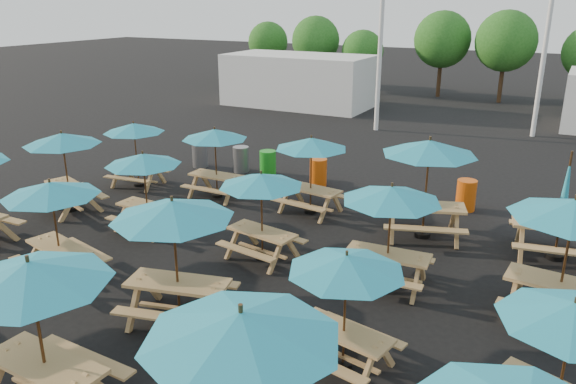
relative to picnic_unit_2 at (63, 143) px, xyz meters
The scene contains 28 objects.
ground 6.51m from the picnic_unit_2, ahead, with size 120.00×120.00×0.00m, color black.
picnic_unit_2 is the anchor object (origin of this frame).
picnic_unit_3 2.62m from the picnic_unit_2, 86.35° to the left, with size 2.09×2.09×2.06m.
picnic_unit_5 4.22m from the picnic_unit_2, 44.53° to the right, with size 2.40×2.40×2.17m.
picnic_unit_6 2.93m from the picnic_unit_2, ahead, with size 1.98×1.98×2.07m.
picnic_unit_7 4.18m from the picnic_unit_2, 43.85° to the left, with size 1.95×1.95×2.11m.
picnic_unit_8 8.61m from the picnic_unit_2, 43.99° to the right, with size 2.29×2.29×2.41m.
picnic_unit_9 7.09m from the picnic_unit_2, 26.52° to the right, with size 2.66×2.66×2.39m.
picnic_unit_10 6.39m from the picnic_unit_2, ahead, with size 2.18×2.18×2.07m.
picnic_unit_11 6.80m from the picnic_unit_2, 26.30° to the left, with size 2.24×2.24×2.17m.
picnic_unit_12 11.15m from the picnic_unit_2, 31.79° to the right, with size 2.80×2.80×2.50m.
picnic_unit_13 10.07m from the picnic_unit_2, 17.74° to the right, with size 2.18×2.18×2.03m.
picnic_unit_14 9.33m from the picnic_unit_2, ahead, with size 2.15×2.15×2.21m.
picnic_unit_15 9.75m from the picnic_unit_2, 16.73° to the left, with size 2.93×2.93×2.52m.
picnic_unit_17 13.10m from the picnic_unit_2, 13.88° to the right, with size 2.43×2.43×2.09m.
picnic_unit_18 12.57m from the picnic_unit_2, ahead, with size 2.39×2.39×2.42m.
picnic_unit_19 12.76m from the picnic_unit_2, 13.49° to the left, with size 2.27×2.06×2.57m.
waste_bin_0 5.55m from the picnic_unit_2, 83.17° to the left, with size 0.55×0.55×0.88m, color gray.
waste_bin_1 6.12m from the picnic_unit_2, 67.77° to the left, with size 0.55×0.55×0.88m, color gray.
waste_bin_2 6.56m from the picnic_unit_2, 58.45° to the left, with size 0.55×0.55×0.88m, color #1A931F.
waste_bin_3 7.64m from the picnic_unit_2, 45.34° to the left, with size 0.55×0.55×0.88m, color #DA530C.
waste_bin_4 11.31m from the picnic_unit_2, 27.96° to the left, with size 0.55×0.55×0.88m, color #DA530C.
event_tent_0 18.05m from the picnic_unit_2, 95.72° to the left, with size 8.00×4.00×2.80m, color silver.
tree_0 26.42m from the picnic_unit_2, 107.34° to the left, with size 2.80×2.80×4.24m.
tree_1 24.15m from the picnic_unit_2, 98.44° to the left, with size 3.11×3.11×4.72m.
tree_2 23.62m from the picnic_unit_2, 90.45° to the left, with size 2.59×2.59×3.93m.
tree_3 25.11m from the picnic_unit_2, 79.77° to the left, with size 3.36×3.36×5.09m.
tree_4 25.58m from the picnic_unit_2, 71.50° to the left, with size 3.41×3.41×5.17m.
Camera 1 is at (6.20, -10.29, 5.68)m, focal length 35.00 mm.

